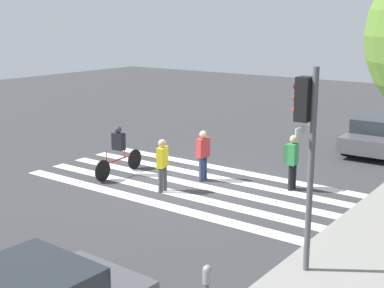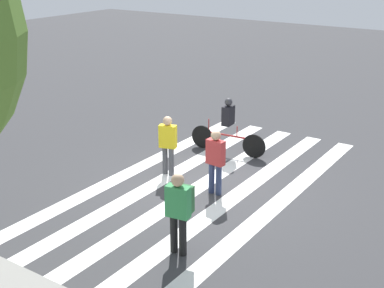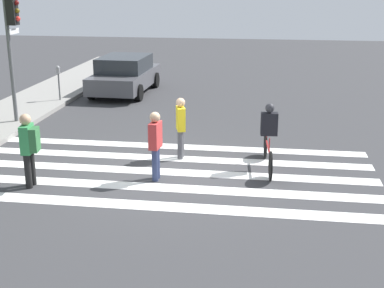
{
  "view_description": "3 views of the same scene",
  "coord_description": "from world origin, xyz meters",
  "views": [
    {
      "loc": [
        12.78,
        9.52,
        5.02
      ],
      "look_at": [
        0.73,
        0.65,
        1.5
      ],
      "focal_mm": 50.0,
      "sensor_mm": 36.0,
      "label": 1
    },
    {
      "loc": [
        -6.6,
        10.22,
        5.58
      ],
      "look_at": [
        0.48,
        -0.35,
        0.92
      ],
      "focal_mm": 50.0,
      "sensor_mm": 36.0,
      "label": 2
    },
    {
      "loc": [
        -11.92,
        -2.33,
        4.47
      ],
      "look_at": [
        -0.6,
        -0.7,
        0.92
      ],
      "focal_mm": 50.0,
      "sensor_mm": 36.0,
      "label": 3
    }
  ],
  "objects": [
    {
      "name": "parking_meter",
      "position": [
        6.71,
        5.34,
        1.05
      ],
      "size": [
        0.15,
        0.15,
        1.41
      ],
      "color": "#515456",
      "rests_on": "ground_plane"
    },
    {
      "name": "ground_plane",
      "position": [
        0.0,
        0.0,
        0.0
      ],
      "size": [
        60.0,
        60.0,
        0.0
      ],
      "primitive_type": "plane",
      "color": "#38383A"
    },
    {
      "name": "pedestrian_adult_blue_shirt",
      "position": [
        1.1,
        -0.16,
        0.9
      ],
      "size": [
        0.48,
        0.31,
        1.59
      ],
      "rotation": [
        0.0,
        0.0,
        3.42
      ],
      "color": "#4C4C51",
      "rests_on": "ground_plane"
    },
    {
      "name": "pedestrian_adult_tall_backpack",
      "position": [
        -0.53,
        0.16,
        0.91
      ],
      "size": [
        0.46,
        0.25,
        1.61
      ],
      "rotation": [
        0.0,
        0.0,
        -0.1
      ],
      "color": "navy",
      "rests_on": "ground_plane"
    },
    {
      "name": "pedestrian_child_with_backpack",
      "position": [
        -1.35,
        2.81,
        0.98
      ],
      "size": [
        0.49,
        0.43,
        1.68
      ],
      "rotation": [
        0.0,
        0.0,
        0.14
      ],
      "color": "black",
      "rests_on": "ground_plane"
    },
    {
      "name": "cyclist_mid_street",
      "position": [
        0.61,
        -2.4,
        0.87
      ],
      "size": [
        2.33,
        0.42,
        1.63
      ],
      "rotation": [
        0.0,
        0.0,
        0.08
      ],
      "color": "black",
      "rests_on": "ground_plane"
    },
    {
      "name": "crosswalk_stripes",
      "position": [
        0.0,
        0.0,
        0.0
      ],
      "size": [
        4.52,
        10.0,
        0.01
      ],
      "color": "white",
      "rests_on": "ground_plane"
    },
    {
      "name": "traffic_light",
      "position": [
        3.55,
        5.41,
        2.92
      ],
      "size": [
        0.6,
        0.5,
        4.17
      ],
      "color": "#515456",
      "rests_on": "ground_plane"
    },
    {
      "name": "car_parked_silver_sedan",
      "position": [
        -7.83,
        3.5,
        0.7
      ],
      "size": [
        4.7,
        2.18,
        1.35
      ],
      "rotation": [
        0.0,
        0.0,
        0.02
      ],
      "color": "#4C4C51",
      "rests_on": "ground_plane"
    }
  ]
}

